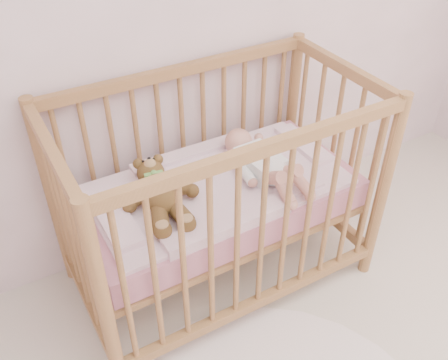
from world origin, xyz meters
TOP-DOWN VIEW (x-y plane):
  - crib at (0.01, 1.60)m, footprint 1.36×0.76m
  - mattress at (0.01, 1.60)m, footprint 1.22×0.62m
  - blanket at (0.01, 1.60)m, footprint 1.10×0.58m
  - baby at (0.21, 1.58)m, footprint 0.31×0.60m
  - teddy_bear at (-0.27, 1.58)m, footprint 0.40×0.52m

SIDE VIEW (x-z plane):
  - mattress at x=0.01m, z-range 0.42..0.55m
  - crib at x=0.01m, z-range 0.00..1.00m
  - blanket at x=0.01m, z-range 0.53..0.59m
  - baby at x=0.21m, z-range 0.57..0.70m
  - teddy_bear at x=-0.27m, z-range 0.58..0.71m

